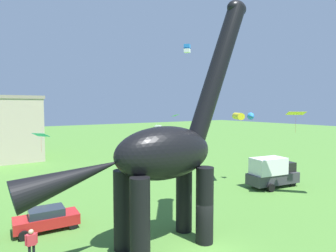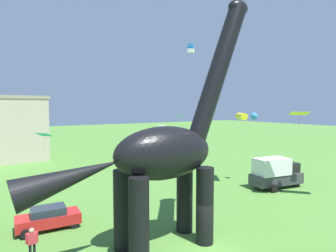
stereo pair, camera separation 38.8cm
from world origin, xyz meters
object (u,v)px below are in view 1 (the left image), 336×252
person_far_spectator (31,242)px  parked_box_truck (272,172)px  dinosaur_sculpture (164,153)px  kite_mid_right (296,113)px  kite_high_right (241,116)px  kite_far_left (187,48)px  kite_high_left (41,135)px  parked_sedan_left (47,219)px  kite_near_high (175,115)px  kite_near_low (158,129)px

person_far_spectator → parked_box_truck: bearing=-29.0°
dinosaur_sculpture → kite_mid_right: dinosaur_sculpture is taller
parked_box_truck → kite_high_right: kite_high_right is taller
kite_far_left → kite_high_right: bearing=-94.5°
person_far_spectator → kite_high_left: 11.78m
dinosaur_sculpture → kite_high_right: 16.87m
parked_box_truck → person_far_spectator: (-23.67, -1.68, -0.57)m
kite_high_left → kite_high_right: kite_high_right is taller
kite_high_left → kite_far_left: size_ratio=1.51×
parked_sedan_left → kite_far_left: (21.33, 11.62, 15.83)m
kite_high_left → kite_far_left: 23.45m
parked_box_truck → kite_high_left: kite_high_left is taller
dinosaur_sculpture → kite_near_high: bearing=71.0°
dinosaur_sculpture → kite_far_left: (15.91, 18.10, 10.88)m
parked_box_truck → person_far_spectator: size_ratio=3.32×
person_far_spectator → kite_high_right: 23.43m
kite_high_left → parked_sedan_left: bearing=-98.9°
kite_far_left → kite_mid_right: (-1.00, -17.31, -8.73)m
dinosaur_sculpture → person_far_spectator: bearing=177.0°
kite_high_right → kite_mid_right: kite_mid_right is taller
kite_near_low → kite_high_left: (-14.35, -3.29, 0.31)m
dinosaur_sculpture → kite_high_right: (15.07, 7.37, 1.72)m
kite_near_high → kite_near_low: bearing=-141.8°
kite_far_left → kite_high_left: bearing=-166.2°
person_far_spectator → parked_sedan_left: bearing=34.4°
parked_box_truck → kite_far_left: bearing=103.2°
person_far_spectator → kite_high_right: size_ratio=0.63×
kite_high_right → kite_near_low: bearing=119.5°
parked_box_truck → kite_far_left: size_ratio=5.27×
kite_near_low → kite_high_left: bearing=-167.1°
dinosaur_sculpture → kite_near_high: size_ratio=10.79×
parked_box_truck → kite_near_high: size_ratio=3.99×
kite_high_right → kite_mid_right: 6.60m
dinosaur_sculpture → kite_near_low: bearing=76.9°
dinosaur_sculpture → kite_far_left: 26.44m
kite_near_low → kite_high_left: kite_high_left is taller
dinosaur_sculpture → parked_sedan_left: size_ratio=3.69×
dinosaur_sculpture → kite_mid_right: size_ratio=8.16×
parked_sedan_left → kite_near_low: (15.39, 9.91, 4.90)m
dinosaur_sculpture → person_far_spectator: size_ratio=8.97×
parked_box_truck → kite_high_right: size_ratio=2.10×
kite_high_left → kite_near_high: 22.14m
parked_box_truck → kite_far_left: (-0.78, 13.70, 14.99)m
kite_high_left → dinosaur_sculpture: bearing=-71.5°
kite_near_low → kite_far_left: (5.94, 1.71, 10.93)m
kite_near_low → kite_high_right: size_ratio=0.33×
person_far_spectator → kite_near_low: bearing=5.8°
parked_box_truck → kite_mid_right: bearing=-106.4°
kite_near_high → dinosaur_sculpture: bearing=-127.2°
dinosaur_sculpture → kite_near_high: 26.74m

